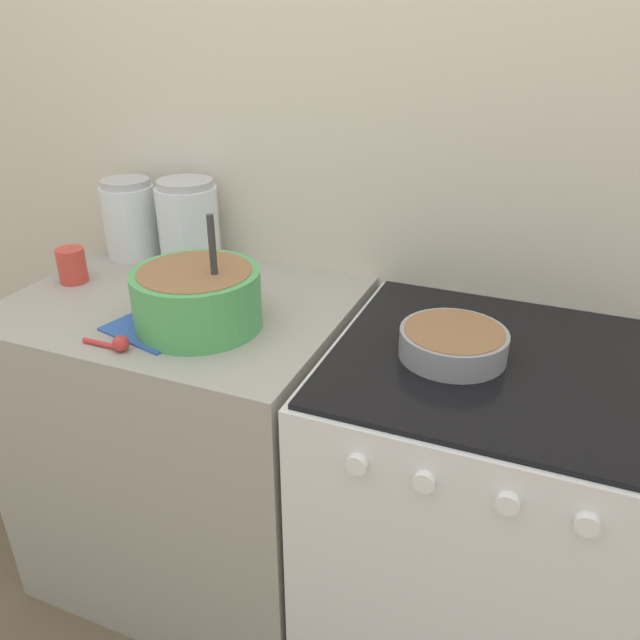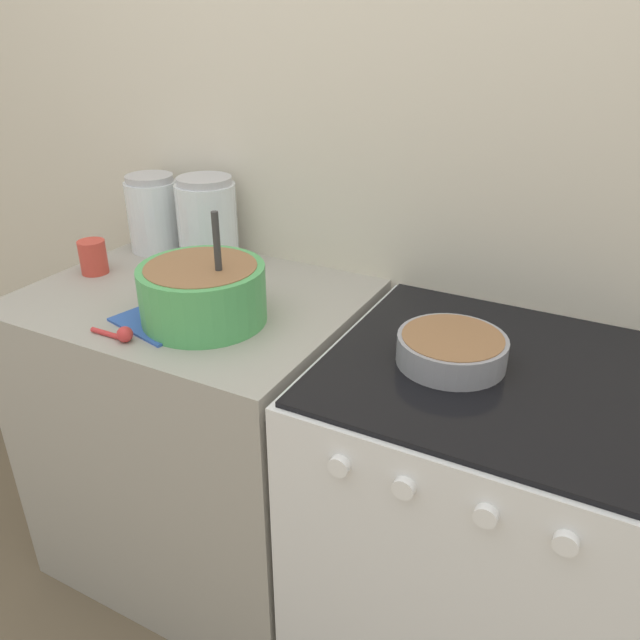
{
  "view_description": "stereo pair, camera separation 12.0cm",
  "coord_description": "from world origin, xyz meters",
  "views": [
    {
      "loc": [
        0.45,
        -0.86,
        1.55
      ],
      "look_at": [
        -0.01,
        0.27,
        0.94
      ],
      "focal_mm": 35.0,
      "sensor_mm": 36.0,
      "label": 1
    },
    {
      "loc": [
        0.56,
        -0.81,
        1.55
      ],
      "look_at": [
        -0.01,
        0.27,
        0.94
      ],
      "focal_mm": 35.0,
      "sensor_mm": 36.0,
      "label": 2
    }
  ],
  "objects": [
    {
      "name": "recipe_page",
      "position": [
        -0.38,
        0.2,
        0.89
      ],
      "size": [
        0.25,
        0.25,
        0.01
      ],
      "color": "#3359B2",
      "rests_on": "countertop_cabinet"
    },
    {
      "name": "measuring_spoon",
      "position": [
        -0.4,
        0.06,
        0.91
      ],
      "size": [
        0.12,
        0.04,
        0.04
      ],
      "color": "red",
      "rests_on": "countertop_cabinet"
    },
    {
      "name": "tin_can",
      "position": [
        -0.75,
        0.33,
        0.94
      ],
      "size": [
        0.07,
        0.07,
        0.09
      ],
      "color": "#CC3F33",
      "rests_on": "countertop_cabinet"
    },
    {
      "name": "wall_back",
      "position": [
        0.0,
        0.69,
        1.2
      ],
      "size": [
        4.69,
        0.05,
        2.4
      ],
      "color": "beige",
      "rests_on": "ground_plane"
    },
    {
      "name": "mixing_bowl",
      "position": [
        -0.3,
        0.23,
        0.97
      ],
      "size": [
        0.29,
        0.29,
        0.27
      ],
      "color": "#4CA559",
      "rests_on": "countertop_cabinet"
    },
    {
      "name": "baking_pan",
      "position": [
        0.28,
        0.31,
        0.92
      ],
      "size": [
        0.23,
        0.23,
        0.06
      ],
      "color": "gray",
      "rests_on": "stove"
    },
    {
      "name": "storage_jar_left",
      "position": [
        -0.73,
        0.56,
        0.99
      ],
      "size": [
        0.15,
        0.15,
        0.23
      ],
      "color": "silver",
      "rests_on": "countertop_cabinet"
    },
    {
      "name": "stove",
      "position": [
        0.37,
        0.33,
        0.44
      ],
      "size": [
        0.71,
        0.68,
        0.89
      ],
      "color": "silver",
      "rests_on": "ground_plane"
    },
    {
      "name": "storage_jar_middle",
      "position": [
        -0.53,
        0.56,
        0.99
      ],
      "size": [
        0.17,
        0.17,
        0.24
      ],
      "color": "silver",
      "rests_on": "countertop_cabinet"
    },
    {
      "name": "countertop_cabinet",
      "position": [
        -0.42,
        0.33,
        0.44
      ],
      "size": [
        0.84,
        0.66,
        0.89
      ],
      "color": "#9E998E",
      "rests_on": "ground_plane"
    }
  ]
}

